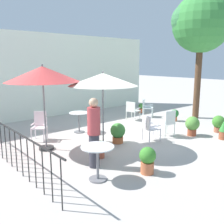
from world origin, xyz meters
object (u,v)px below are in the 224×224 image
at_px(potted_plant_7, 192,125).
at_px(patio_chair_2, 146,106).
at_px(cafe_table_1, 79,119).
at_px(potted_plant_1, 219,123).
at_px(potted_plant_6, 175,114).
at_px(potted_plant_2, 224,129).
at_px(cafe_table_0, 98,157).
at_px(potted_plant_5, 147,159).
at_px(patio_chair_3, 132,110).
at_px(patio_chair_4, 40,124).
at_px(patio_umbrella_1, 43,75).
at_px(potted_plant_0, 100,148).
at_px(shade_tree, 201,24).
at_px(patio_chair_0, 168,121).
at_px(standing_person, 94,132).
at_px(patio_umbrella_0, 103,80).
at_px(potted_plant_8, 118,132).
at_px(patio_chair_1, 150,126).
at_px(potted_plant_4, 95,112).
at_px(potted_plant_3, 141,108).

bearing_deg(potted_plant_7, patio_chair_2, 70.78).
xyz_separation_m(cafe_table_1, patio_chair_2, (3.92, 0.19, -0.02)).
relative_size(potted_plant_1, potted_plant_6, 1.21).
bearing_deg(potted_plant_2, cafe_table_0, 175.81).
relative_size(cafe_table_1, potted_plant_5, 1.17).
height_order(patio_chair_3, patio_chair_4, patio_chair_4).
xyz_separation_m(patio_umbrella_1, potted_plant_0, (0.82, -1.59, -1.97)).
bearing_deg(shade_tree, potted_plant_0, -170.44).
xyz_separation_m(shade_tree, cafe_table_0, (-7.37, -2.11, -3.68)).
bearing_deg(patio_chair_0, potted_plant_1, -24.95).
xyz_separation_m(patio_umbrella_1, standing_person, (0.33, -1.98, -1.32)).
relative_size(patio_umbrella_0, potted_plant_8, 3.54).
bearing_deg(standing_person, potted_plant_1, -4.70).
xyz_separation_m(shade_tree, patio_umbrella_0, (-6.04, -0.63, -2.15)).
bearing_deg(patio_chair_1, potted_plant_7, -19.75).
height_order(patio_chair_4, potted_plant_6, patio_chair_4).
bearing_deg(potted_plant_4, patio_chair_1, -96.89).
relative_size(patio_chair_4, potted_plant_1, 1.51).
height_order(patio_chair_1, potted_plant_8, patio_chair_1).
xyz_separation_m(patio_chair_1, potted_plant_4, (0.44, 3.61, -0.14)).
height_order(patio_chair_2, potted_plant_4, patio_chair_2).
distance_m(potted_plant_1, potted_plant_6, 2.16).
xyz_separation_m(cafe_table_0, patio_chair_0, (3.89, 1.06, 0.00)).
bearing_deg(cafe_table_1, potted_plant_3, 12.76).
xyz_separation_m(potted_plant_7, potted_plant_8, (-2.56, 1.10, -0.04)).
xyz_separation_m(patio_chair_2, potted_plant_2, (-0.66, -4.10, -0.15)).
bearing_deg(patio_chair_3, patio_umbrella_0, -147.54).
xyz_separation_m(potted_plant_0, potted_plant_6, (5.18, 1.31, 0.04)).
height_order(cafe_table_1, potted_plant_0, cafe_table_1).
bearing_deg(potted_plant_8, potted_plant_3, 34.55).
relative_size(patio_umbrella_1, potted_plant_0, 5.23).
bearing_deg(patio_chair_2, potted_plant_5, -137.78).
xyz_separation_m(patio_chair_4, potted_plant_2, (4.76, -4.00, -0.18)).
relative_size(patio_umbrella_1, potted_plant_5, 3.92).
bearing_deg(potted_plant_2, potted_plant_1, 37.99).
bearing_deg(patio_chair_1, cafe_table_0, -159.26).
distance_m(patio_umbrella_0, potted_plant_6, 5.10).
distance_m(patio_umbrella_0, patio_chair_2, 5.19).
relative_size(potted_plant_3, potted_plant_7, 0.71).
distance_m(cafe_table_1, patio_chair_2, 3.92).
distance_m(patio_chair_4, potted_plant_4, 3.34).
relative_size(potted_plant_1, standing_person, 0.36).
distance_m(patio_chair_1, potted_plant_4, 3.64).
bearing_deg(patio_chair_1, cafe_table_1, 116.57).
xyz_separation_m(patio_umbrella_1, patio_chair_4, (0.29, 1.02, -1.69)).
xyz_separation_m(patio_umbrella_1, patio_chair_1, (2.99, -1.46, -1.74)).
distance_m(patio_chair_1, potted_plant_8, 1.08).
bearing_deg(patio_chair_3, potted_plant_5, -131.21).
bearing_deg(patio_umbrella_0, patio_chair_3, 32.46).
bearing_deg(patio_chair_4, patio_chair_1, -42.58).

